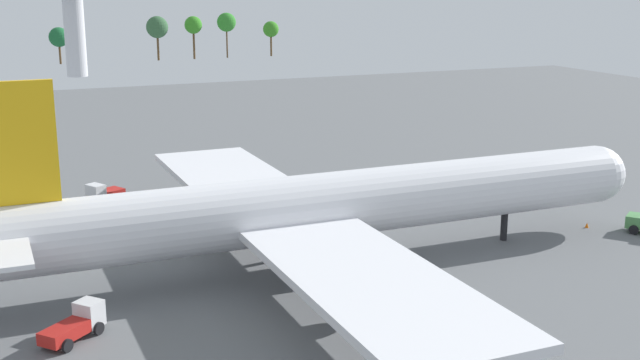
# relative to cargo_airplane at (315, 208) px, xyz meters

# --- Properties ---
(ground_plane) EXTENTS (277.56, 277.56, 0.00)m
(ground_plane) POSITION_rel_cargo_airplane_xyz_m (0.49, -0.00, -5.78)
(ground_plane) COLOR slate
(cargo_airplane) EXTENTS (69.39, 61.77, 18.49)m
(cargo_airplane) POSITION_rel_cargo_airplane_xyz_m (0.00, 0.00, 0.00)
(cargo_airplane) COLOR silver
(cargo_airplane) RESTS_ON ground_plane
(fuel_truck) EXTENTS (5.22, 4.83, 2.43)m
(fuel_truck) POSITION_rel_cargo_airplane_xyz_m (-22.16, -6.98, -4.64)
(fuel_truck) COLOR silver
(fuel_truck) RESTS_ON ground_plane
(catering_truck) EXTENTS (4.75, 4.04, 2.43)m
(catering_truck) POSITION_rel_cargo_airplane_xyz_m (-14.52, 30.67, -4.61)
(catering_truck) COLOR silver
(catering_truck) RESTS_ON ground_plane
(safety_cone_nose) EXTENTS (0.39, 0.39, 0.56)m
(safety_cone_nose) POSITION_rel_cargo_airplane_xyz_m (31.71, -0.02, -5.50)
(safety_cone_nose) COLOR orange
(safety_cone_nose) RESTS_ON ground_plane
(control_tower) EXTENTS (10.56, 10.56, 28.44)m
(control_tower) POSITION_rel_cargo_airplane_xyz_m (-1.02, 166.55, 12.10)
(control_tower) COLOR silver
(control_tower) RESTS_ON ground_plane
(tree_line_backdrop) EXTENTS (136.65, 7.17, 15.16)m
(tree_line_backdrop) POSITION_rel_cargo_airplane_xyz_m (11.78, 203.16, 4.45)
(tree_line_backdrop) COLOR #51381E
(tree_line_backdrop) RESTS_ON ground_plane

